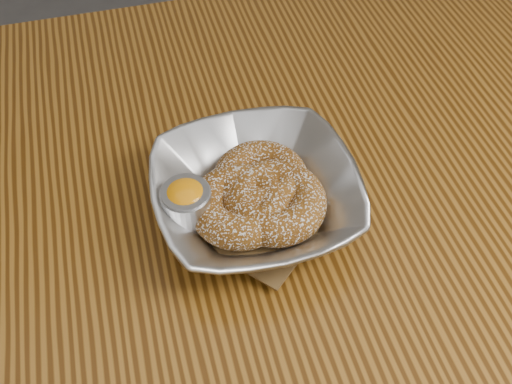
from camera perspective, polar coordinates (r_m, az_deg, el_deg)
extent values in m
cube|color=brown|center=(0.65, 5.23, -0.98)|extent=(1.20, 0.80, 0.04)
cube|color=#45290C|center=(1.34, 21.63, 4.42)|extent=(0.06, 0.06, 0.71)
imported|color=#B2B5BA|center=(0.60, 0.00, -0.30)|extent=(0.21, 0.21, 0.05)
cube|color=brown|center=(0.61, 0.00, -1.28)|extent=(0.20, 0.20, 0.00)
torus|color=brown|center=(0.61, 0.44, 1.23)|extent=(0.11, 0.11, 0.03)
torus|color=brown|center=(0.59, 1.80, -0.97)|extent=(0.14, 0.14, 0.04)
torus|color=brown|center=(0.59, -1.55, -1.31)|extent=(0.12, 0.12, 0.04)
cylinder|color=#B2B5BA|center=(0.59, -6.57, -1.53)|extent=(0.05, 0.05, 0.05)
cylinder|color=gray|center=(0.58, -6.61, -1.29)|extent=(0.05, 0.05, 0.04)
ellipsoid|color=orange|center=(0.57, -6.73, -0.41)|extent=(0.04, 0.04, 0.03)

